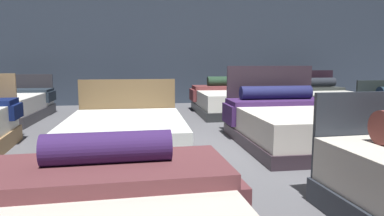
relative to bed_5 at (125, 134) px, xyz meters
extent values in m
cube|color=#5B5B60|center=(1.09, -0.18, -0.22)|extent=(18.00, 18.00, 0.02)
cube|color=#333D4C|center=(1.09, 4.82, 1.54)|extent=(18.00, 0.06, 3.50)
cube|color=brown|center=(-0.07, -2.28, 0.26)|extent=(1.46, 0.71, 0.09)
cube|color=brown|center=(0.68, -2.27, 0.12)|extent=(0.10, 0.69, 0.18)
cylinder|color=#3A215C|center=(-0.07, -2.23, 0.39)|extent=(0.78, 0.21, 0.20)
cube|color=#0E1A4B|center=(-1.47, 0.70, 0.23)|extent=(0.09, 0.47, 0.20)
cube|color=brown|center=(0.00, -0.04, -0.13)|extent=(1.58, 1.97, 0.16)
cube|color=white|center=(0.00, -0.04, 0.07)|extent=(1.52, 1.91, 0.25)
cube|color=brown|center=(0.03, 0.92, 0.22)|extent=(1.42, 0.09, 0.85)
cube|color=#32262E|center=(2.25, -0.12, -0.13)|extent=(1.53, 2.06, 0.16)
cube|color=silver|center=(2.25, -0.12, 0.11)|extent=(1.47, 2.00, 0.32)
cube|color=#32262E|center=(2.27, 0.89, 0.31)|extent=(1.40, 0.07, 1.05)
cube|color=#3B2155|center=(2.26, 0.58, 0.30)|extent=(1.48, 0.61, 0.07)
cube|color=#3B2155|center=(1.51, 0.59, 0.13)|extent=(0.08, 0.57, 0.28)
cube|color=#3B2155|center=(3.01, 0.56, 0.13)|extent=(0.08, 0.57, 0.28)
cylinder|color=#1D204F|center=(2.26, 0.62, 0.44)|extent=(1.11, 0.23, 0.21)
cube|color=navy|center=(3.80, 0.58, 0.05)|extent=(0.09, 0.69, 0.30)
cube|color=#353238|center=(-2.34, 2.72, -0.11)|extent=(1.56, 2.14, 0.19)
cube|color=white|center=(-2.34, 2.72, 0.13)|extent=(1.50, 2.08, 0.29)
cube|color=#353238|center=(-2.29, 3.75, 0.21)|extent=(1.37, 0.11, 0.84)
cube|color=#212B36|center=(-2.31, 3.43, 0.30)|extent=(1.47, 0.66, 0.05)
cube|color=#212B36|center=(-1.58, 3.39, 0.17)|extent=(0.09, 0.59, 0.21)
cube|color=brown|center=(-0.01, 2.75, -0.14)|extent=(1.52, 2.13, 0.15)
cube|color=white|center=(-0.01, 2.75, 0.07)|extent=(1.46, 2.07, 0.25)
cube|color=#16194B|center=(-0.03, 3.37, 0.24)|extent=(1.44, 0.82, 0.09)
cube|color=#16194B|center=(-0.76, 3.34, 0.10)|extent=(0.12, 0.76, 0.19)
cube|color=#16194B|center=(0.70, 3.41, 0.10)|extent=(0.12, 0.76, 0.19)
cylinder|color=navy|center=(-0.04, 3.52, 0.37)|extent=(0.90, 0.29, 0.25)
cube|color=#292B2D|center=(2.21, 2.74, -0.13)|extent=(1.54, 2.00, 0.17)
cube|color=white|center=(2.21, 2.74, 0.11)|extent=(1.48, 1.94, 0.31)
cube|color=brown|center=(2.23, 3.39, 0.31)|extent=(1.48, 0.65, 0.08)
cube|color=brown|center=(1.47, 3.41, 0.14)|extent=(0.09, 0.61, 0.25)
cube|color=brown|center=(2.98, 3.37, 0.14)|extent=(0.09, 0.61, 0.25)
cylinder|color=#243F2B|center=(2.23, 3.39, 0.45)|extent=(0.83, 0.25, 0.22)
cube|color=black|center=(4.45, 2.68, -0.13)|extent=(1.44, 2.08, 0.15)
cube|color=silver|center=(4.45, 2.68, 0.08)|extent=(1.38, 2.02, 0.27)
cube|color=black|center=(4.44, 3.72, 0.23)|extent=(1.34, 0.05, 0.89)
cube|color=#2F3331|center=(4.44, 3.44, 0.24)|extent=(1.42, 0.51, 0.07)
cube|color=#2F3331|center=(3.72, 3.43, 0.09)|extent=(0.07, 0.50, 0.24)
cube|color=#2F3331|center=(5.16, 3.44, 0.09)|extent=(0.07, 0.50, 0.24)
cylinder|color=#252932|center=(4.44, 3.43, 0.40)|extent=(1.10, 0.22, 0.21)
camera|label=1|loc=(0.08, -4.38, 0.92)|focal=32.73mm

